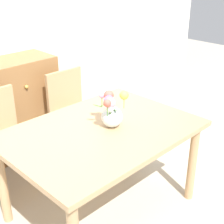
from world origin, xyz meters
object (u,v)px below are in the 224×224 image
(chair_right, at_px, (72,108))
(flower_vase, at_px, (112,111))
(chair_left, at_px, (1,135))
(dining_table, at_px, (101,140))

(chair_right, bearing_deg, flower_vase, 70.62)
(flower_vase, bearing_deg, chair_left, 118.05)
(chair_left, relative_size, flower_vase, 3.22)
(chair_left, distance_m, chair_right, 0.78)
(chair_right, bearing_deg, dining_table, 65.39)
(chair_right, distance_m, flower_vase, 1.00)
(chair_right, xyz_separation_m, flower_vase, (-0.31, -0.88, 0.36))
(dining_table, distance_m, flower_vase, 0.24)
(dining_table, xyz_separation_m, flower_vase, (0.08, -0.03, 0.22))
(flower_vase, bearing_deg, chair_right, 70.62)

